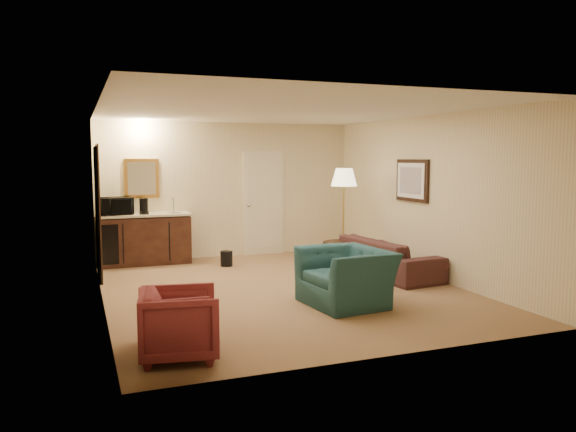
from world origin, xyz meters
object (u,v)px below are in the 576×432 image
Objects in this scene: rose_chair_far at (180,320)px; sofa at (386,250)px; rose_chair_near at (174,316)px; teal_armchair at (346,267)px; microwave at (115,204)px; floor_lamp at (344,216)px; coffee_maker at (144,206)px; wetbar_cabinet at (145,239)px; waste_bin at (226,259)px; coffee_table at (347,255)px.

sofa is at bearing -45.92° from rose_chair_far.
rose_chair_far reaches higher than rose_chair_near.
rose_chair_far is at bearing -177.24° from rose_chair_near.
teal_armchair is at bearing 128.93° from sofa.
microwave is at bearing 54.08° from sofa.
rose_chair_far is 5.08m from microwave.
floor_lamp is (3.60, 3.40, 0.54)m from rose_chair_near.
microwave is 1.96× the size of coffee_maker.
sofa is (3.60, -2.38, -0.05)m from wetbar_cabinet.
wetbar_cabinet is at bearing -156.68° from teal_armchair.
sofa is at bearing -36.22° from waste_bin.
teal_armchair is 4.20× the size of waste_bin.
microwave reaches higher than waste_bin.
waste_bin is at bearing -171.24° from teal_armchair.
coffee_table reaches higher than waste_bin.
wetbar_cabinet is 4.73m from rose_chair_near.
rose_chair_near is 2.45× the size of waste_bin.
coffee_table is at bearing -36.98° from rose_chair_far.
floor_lamp is at bearing -21.51° from wetbar_cabinet.
rose_chair_near is at bearing -139.36° from coffee_table.
rose_chair_near is 1.18× the size of microwave.
coffee_maker is (-0.01, -0.08, 0.60)m from wetbar_cabinet.
rose_chair_near is 2.31× the size of coffee_maker.
floor_lamp reaches higher than coffee_table.
wetbar_cabinet is at bearing 50.50° from sofa.
floor_lamp reaches higher than coffee_maker.
rose_chair_far is at bearing -110.08° from waste_bin.
wetbar_cabinet is at bearing -10.72° from microwave.
coffee_table is (3.45, 2.96, -0.08)m from rose_chair_near.
microwave is at bearing 154.83° from coffee_table.
microwave is at bearing 12.27° from rose_chair_far.
sofa is at bearing -43.21° from microwave.
teal_armchair reaches higher than wetbar_cabinet.
wetbar_cabinet reaches higher than rose_chair_near.
teal_armchair is 3.23m from waste_bin.
sofa reaches higher than coffee_table.
microwave is (-0.50, -0.02, 0.65)m from wetbar_cabinet.
teal_armchair is at bearing -53.71° from rose_chair_far.
microwave reaches higher than teal_armchair.
waste_bin is (1.33, -0.72, -0.33)m from wetbar_cabinet.
floor_lamp is (1.20, 2.51, 0.38)m from teal_armchair.
rose_chair_far is 4.61m from waste_bin.
coffee_table is 0.78m from floor_lamp.
rose_chair_near is 0.76× the size of coffee_table.
teal_armchair is 1.52× the size of rose_chair_far.
floor_lamp is (3.60, 3.72, 0.50)m from rose_chair_far.
waste_bin is at bearing -28.41° from wetbar_cabinet.
waste_bin is (1.58, 4.32, -0.24)m from rose_chair_far.
wetbar_cabinet is 2.92× the size of microwave.
rose_chair_near is at bearing -111.57° from waste_bin.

